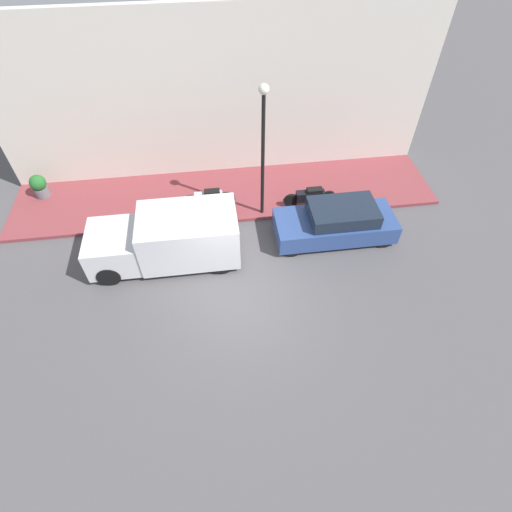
{
  "coord_description": "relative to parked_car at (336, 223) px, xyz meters",
  "views": [
    {
      "loc": [
        -7.2,
        0.43,
        10.0
      ],
      "look_at": [
        1.23,
        -0.68,
        0.6
      ],
      "focal_mm": 28.0,
      "sensor_mm": 36.0,
      "label": 1
    }
  ],
  "objects": [
    {
      "name": "building_facade",
      "position": [
        4.45,
        3.62,
        2.48
      ],
      "size": [
        0.3,
        16.06,
        6.24
      ],
      "color": "silver",
      "rests_on": "ground_plane"
    },
    {
      "name": "motorcycle_black",
      "position": [
        1.63,
        0.52,
        -0.11
      ],
      "size": [
        0.3,
        1.97,
        0.72
      ],
      "color": "black",
      "rests_on": "sidewalk"
    },
    {
      "name": "ground_plane",
      "position": [
        -2.37,
        3.62,
        -0.64
      ],
      "size": [
        60.0,
        60.0,
        0.0
      ],
      "primitive_type": "plane",
      "color": "#514F51"
    },
    {
      "name": "potted_plant",
      "position": [
        3.5,
        10.61,
        -0.04
      ],
      "size": [
        0.6,
        0.6,
        0.9
      ],
      "color": "slate",
      "rests_on": "sidewalk"
    },
    {
      "name": "sidewalk",
      "position": [
        2.72,
        3.62,
        -0.57
      ],
      "size": [
        3.16,
        16.06,
        0.13
      ],
      "color": "brown",
      "rests_on": "ground_plane"
    },
    {
      "name": "streetlamp",
      "position": [
        1.44,
        2.36,
        2.59
      ],
      "size": [
        0.33,
        0.33,
        4.81
      ],
      "color": "black",
      "rests_on": "sidewalk"
    },
    {
      "name": "parked_car",
      "position": [
        0.0,
        0.0,
        0.0
      ],
      "size": [
        1.65,
        4.09,
        1.33
      ],
      "color": "#2D4784",
      "rests_on": "ground_plane"
    },
    {
      "name": "delivery_van",
      "position": [
        -0.31,
        5.71,
        0.29
      ],
      "size": [
        1.92,
        4.75,
        1.8
      ],
      "color": "silver",
      "rests_on": "ground_plane"
    },
    {
      "name": "scooter_silver",
      "position": [
        1.93,
        4.26,
        -0.06
      ],
      "size": [
        0.3,
        1.93,
        0.8
      ],
      "color": "#B7B7BF",
      "rests_on": "sidewalk"
    }
  ]
}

